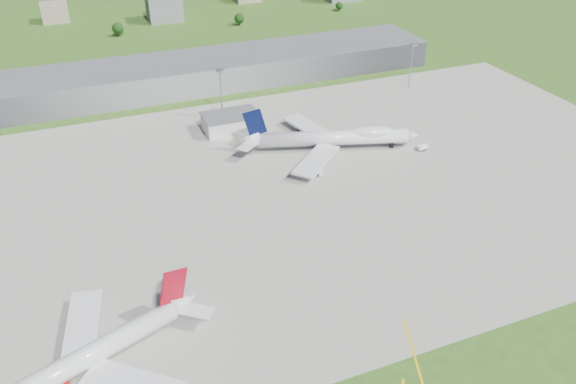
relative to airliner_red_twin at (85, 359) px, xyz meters
name	(u,v)px	position (x,y,z in m)	size (l,w,h in m)	color
ground	(188,97)	(68.38, 177.62, -5.23)	(1400.00, 1400.00, 0.00)	#31591B
apron	(275,190)	(78.38, 67.62, -5.19)	(360.00, 190.00, 0.08)	gray
terminal	(180,75)	(68.38, 192.62, 2.27)	(300.00, 42.00, 15.00)	gray
ops_building	(231,123)	(78.38, 127.62, -1.23)	(26.00, 16.00, 8.00)	silver
mast_center	(221,85)	(78.38, 142.62, 12.48)	(3.50, 2.00, 25.90)	gray
mast_east	(412,58)	(188.38, 142.62, 12.48)	(3.50, 2.00, 25.90)	gray
airliner_red_twin	(85,359)	(0.00, 0.00, 0.00)	(68.99, 52.34, 19.62)	silver
airliner_blue_quad	(334,138)	(115.62, 90.69, 0.70)	(79.71, 61.13, 21.34)	silver
tug_yellow	(170,279)	(27.60, 28.27, -4.24)	(4.31, 4.33, 1.91)	yellow
van_white_near	(320,172)	(100.59, 72.30, -4.00)	(2.87, 4.99, 2.42)	silver
van_white_far	(423,148)	(153.30, 75.01, -3.98)	(5.09, 3.08, 2.47)	white
bldg_cw	(55,12)	(8.38, 367.62, 1.77)	(20.00, 18.00, 14.00)	gray
bldg_c	(164,6)	(88.38, 337.62, 5.77)	(26.00, 20.00, 22.00)	slate
tree_c	(118,28)	(48.38, 307.62, 0.61)	(8.10, 8.10, 9.90)	#382314
tree_e	(239,18)	(138.38, 302.62, 0.29)	(7.65, 7.65, 9.35)	#382314
tree_far_e	(339,6)	(228.38, 312.62, -0.69)	(6.30, 6.30, 7.70)	#382314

